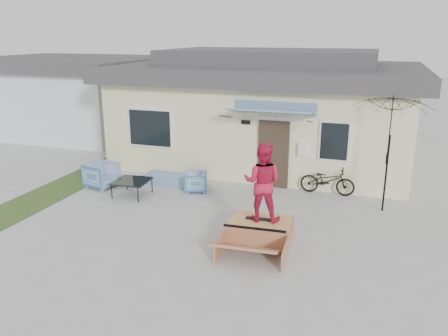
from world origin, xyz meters
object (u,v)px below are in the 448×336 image
(loveseat, at_px, (171,175))
(bicycle, at_px, (328,177))
(skater, at_px, (262,181))
(armchair_right, at_px, (196,181))
(skateboard, at_px, (261,219))
(armchair_left, at_px, (102,174))
(coffee_table, at_px, (132,188))
(patio_umbrella, at_px, (389,148))
(skate_ramp, at_px, (261,230))

(loveseat, bearing_deg, bicycle, -168.37)
(bicycle, height_order, skater, skater)
(armchair_right, relative_size, skateboard, 0.91)
(armchair_right, distance_m, bicycle, 3.95)
(armchair_right, bearing_deg, armchair_left, -97.97)
(skater, bearing_deg, skateboard, 180.00)
(armchair_left, relative_size, coffee_table, 0.91)
(armchair_left, relative_size, armchair_right, 1.29)
(skateboard, bearing_deg, patio_umbrella, 42.17)
(loveseat, relative_size, coffee_table, 1.67)
(coffee_table, distance_m, bicycle, 5.81)
(coffee_table, bearing_deg, loveseat, 64.56)
(skateboard, relative_size, skater, 0.41)
(patio_umbrella, relative_size, skater, 1.36)
(armchair_left, relative_size, skate_ramp, 0.46)
(armchair_left, height_order, patio_umbrella, patio_umbrella)
(armchair_right, xyz_separation_m, skateboard, (2.71, -2.59, 0.16))
(armchair_left, relative_size, skater, 0.48)
(patio_umbrella, relative_size, skateboard, 3.31)
(armchair_left, distance_m, skater, 6.04)
(skater, bearing_deg, coffee_table, -23.99)
(skateboard, xyz_separation_m, skater, (0.00, 0.00, 0.93))
(armchair_right, height_order, patio_umbrella, patio_umbrella)
(armchair_left, distance_m, coffee_table, 1.35)
(bicycle, distance_m, skateboard, 3.80)
(bicycle, distance_m, skater, 3.90)
(skateboard, bearing_deg, coffee_table, 155.85)
(bicycle, bearing_deg, armchair_left, 104.78)
(armchair_left, height_order, skater, skater)
(loveseat, bearing_deg, coffee_table, 68.20)
(skater, bearing_deg, skate_ramp, 89.82)
(armchair_left, xyz_separation_m, bicycle, (6.72, 1.63, 0.08))
(coffee_table, height_order, skater, skater)
(coffee_table, relative_size, bicycle, 0.60)
(armchair_right, distance_m, coffee_table, 1.90)
(skate_ramp, bearing_deg, skater, 90.00)
(loveseat, relative_size, skate_ramp, 0.85)
(coffee_table, bearing_deg, patio_umbrella, 9.24)
(loveseat, bearing_deg, armchair_right, 163.20)
(armchair_right, height_order, coffee_table, armchair_right)
(loveseat, bearing_deg, skate_ramp, 144.59)
(loveseat, relative_size, armchair_right, 2.37)
(skateboard, bearing_deg, armchair_left, 156.73)
(bicycle, xyz_separation_m, skater, (-1.10, -3.63, 0.91))
(patio_umbrella, distance_m, skater, 3.88)
(bicycle, relative_size, skate_ramp, 0.85)
(armchair_left, bearing_deg, bicycle, -64.68)
(armchair_left, distance_m, patio_umbrella, 8.45)
(loveseat, xyz_separation_m, armchair_left, (-1.91, -0.95, 0.12))
(bicycle, bearing_deg, skater, 164.28)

